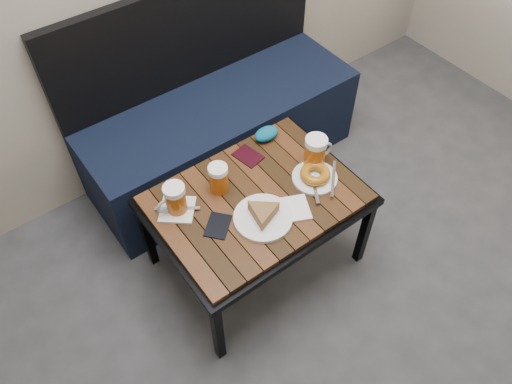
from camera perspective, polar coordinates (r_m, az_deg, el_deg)
bench at (r=2.58m, az=-4.28°, el=7.59°), size 1.40×0.50×0.95m
cafe_table at (r=2.03m, az=0.00°, el=-1.29°), size 0.84×0.62×0.47m
beer_mug_left at (r=1.93m, az=-9.25°, el=-0.81°), size 0.12×0.09×0.14m
beer_mug_centre at (r=1.98m, az=-4.28°, el=1.63°), size 0.12×0.10×0.13m
beer_mug_right at (r=2.07m, az=6.83°, el=4.58°), size 0.14×0.09×0.15m
plate_pie at (r=1.91m, az=0.81°, el=-2.65°), size 0.23×0.23×0.06m
plate_bagel at (r=2.06m, az=6.77°, el=1.89°), size 0.22×0.22×0.05m
napkin_left at (r=1.98m, az=-8.97°, el=-1.96°), size 0.19×0.19×0.01m
napkin_right at (r=1.96m, az=3.96°, el=-1.99°), size 0.18×0.17×0.01m
passport_navy at (r=1.91m, az=-4.37°, el=-3.85°), size 0.14×0.14×0.01m
passport_burgundy at (r=2.14m, az=-0.92°, el=4.14°), size 0.11×0.13×0.01m
knit_pouch at (r=2.20m, az=1.18°, el=6.67°), size 0.12×0.08×0.05m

